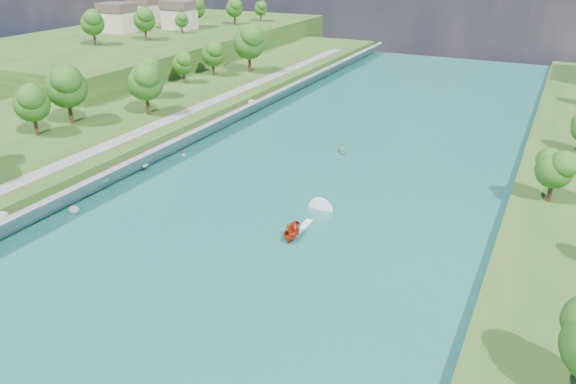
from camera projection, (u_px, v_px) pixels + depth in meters
The scene contains 11 objects.
ground at pixel (211, 271), 62.00m from camera, with size 260.00×260.00×0.00m, color #2D5119.
river_water at pixel (290, 202), 78.38m from camera, with size 55.00×240.00×0.10m, color #175851.
berm_west at pixel (33, 140), 97.90m from camera, with size 45.00×240.00×3.50m, color #2D5119.
ridge_west at pixel (156, 46), 171.43m from camera, with size 60.00×120.00×9.00m, color #2D5119.
riprap_bank at pixel (139, 163), 87.42m from camera, with size 4.25×236.00×4.05m.
riverside_path at pixel (109, 145), 90.10m from camera, with size 3.00×200.00×0.10m, color gray.
ridge_houses at pixel (147, 13), 174.46m from camera, with size 29.50×29.50×8.40m.
trees_west at pixel (16, 114), 85.42m from camera, with size 16.75×151.13×13.97m.
trees_ridge at pixel (179, 15), 164.37m from camera, with size 20.35×67.80×11.00m.
motorboat at pixel (297, 228), 69.75m from camera, with size 3.60×18.97×2.08m.
raft at pixel (342, 151), 96.67m from camera, with size 2.91×3.11×1.64m.
Camera 1 is at (31.12, -43.91, 33.10)m, focal length 35.00 mm.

